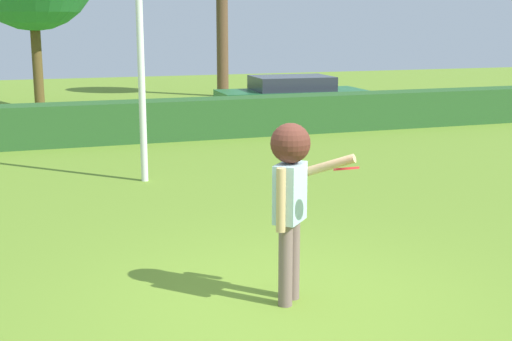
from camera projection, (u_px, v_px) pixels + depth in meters
The scene contains 6 objects.
ground_plane at pixel (284, 304), 6.95m from camera, with size 60.00×60.00×0.00m, color olive.
person at pixel (291, 185), 6.77m from camera, with size 0.83×0.49×1.82m.
frisbee at pixel (346, 169), 6.45m from camera, with size 0.24×0.24×0.08m.
lamppost at pixel (139, 11), 11.74m from camera, with size 0.24×0.24×5.25m.
hedge_row at pixel (123, 122), 16.28m from camera, with size 23.91×0.90×0.94m, color #295625.
parked_car_green at pixel (291, 96), 19.93m from camera, with size 4.29×2.00×1.25m.
Camera 1 is at (-2.42, -6.06, 2.76)m, focal length 48.91 mm.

